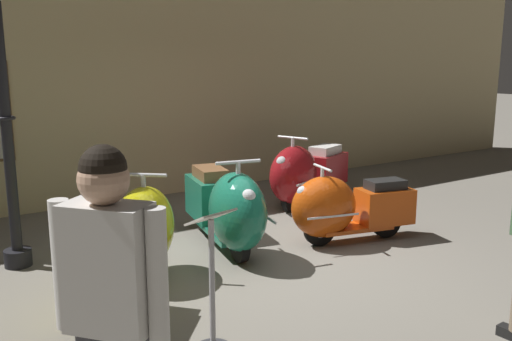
# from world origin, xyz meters

# --- Properties ---
(ground_plane) EXTENTS (60.00, 60.00, 0.00)m
(ground_plane) POSITION_xyz_m (0.00, 0.00, 0.00)
(ground_plane) COLOR slate
(showroom_back_wall) EXTENTS (18.00, 0.63, 3.61)m
(showroom_back_wall) POSITION_xyz_m (-0.14, 3.63, 1.80)
(showroom_back_wall) COLOR #CCB784
(showroom_back_wall) RESTS_ON ground
(scooter_0) EXTENTS (1.51, 1.64, 1.07)m
(scooter_0) POSITION_xyz_m (-1.57, 0.21, 0.49)
(scooter_0) COLOR black
(scooter_0) RESTS_ON ground
(scooter_1) EXTENTS (0.85, 1.88, 1.11)m
(scooter_1) POSITION_xyz_m (-0.29, 0.64, 0.51)
(scooter_1) COLOR black
(scooter_1) RESTS_ON ground
(scooter_2) EXTENTS (1.61, 0.78, 0.95)m
(scooter_2) POSITION_xyz_m (0.99, 0.17, 0.43)
(scooter_2) COLOR black
(scooter_2) RESTS_ON ground
(scooter_3) EXTENTS (1.84, 1.12, 1.09)m
(scooter_3) POSITION_xyz_m (1.62, 1.72, 0.50)
(scooter_3) COLOR black
(scooter_3) RESTS_ON ground
(lamppost) EXTENTS (0.28, 0.28, 2.94)m
(lamppost) POSITION_xyz_m (-2.38, 1.47, 1.48)
(lamppost) COLOR black
(lamppost) RESTS_ON ground
(visitor_0) EXTENTS (0.44, 0.48, 1.77)m
(visitor_0) POSITION_xyz_m (-2.53, -2.10, 1.02)
(visitor_0) COLOR black
(visitor_0) RESTS_ON ground
(info_stanchion) EXTENTS (0.36, 0.29, 1.10)m
(info_stanchion) POSITION_xyz_m (-1.49, -1.17, 0.46)
(info_stanchion) COLOR #333338
(info_stanchion) RESTS_ON ground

